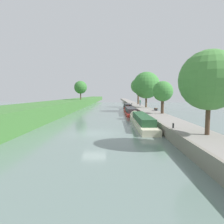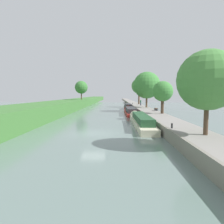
% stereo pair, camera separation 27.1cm
% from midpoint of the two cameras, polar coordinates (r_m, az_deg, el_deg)
% --- Properties ---
extents(ground_plane, '(160.00, 160.00, 0.00)m').
position_cam_midpoint_polar(ground_plane, '(20.94, -5.61, -6.19)').
color(ground_plane, slate).
extents(right_towpath, '(3.23, 260.00, 1.04)m').
position_cam_midpoint_polar(right_towpath, '(21.74, 18.32, -4.61)').
color(right_towpath, gray).
rests_on(right_towpath, ground_plane).
extents(stone_quay, '(0.25, 260.00, 1.09)m').
position_cam_midpoint_polar(stone_quay, '(21.27, 13.84, -4.64)').
color(stone_quay, gray).
rests_on(stone_quay, ground_plane).
extents(narrowboat_cream, '(1.92, 15.80, 2.06)m').
position_cam_midpoint_polar(narrowboat_cream, '(26.80, 8.17, -2.39)').
color(narrowboat_cream, beige).
rests_on(narrowboat_cream, ground_plane).
extents(narrowboat_red, '(2.19, 14.19, 2.17)m').
position_cam_midpoint_polar(narrowboat_red, '(41.78, 5.08, 0.28)').
color(narrowboat_red, maroon).
rests_on(narrowboat_red, ground_plane).
extents(narrowboat_black, '(1.84, 12.15, 2.04)m').
position_cam_midpoint_polar(narrowboat_black, '(55.15, 4.38, 1.53)').
color(narrowboat_black, black).
rests_on(narrowboat_black, ground_plane).
extents(tree_rightbank_near, '(4.50, 4.50, 6.38)m').
position_cam_midpoint_polar(tree_rightbank_near, '(16.37, 26.15, 8.29)').
color(tree_rightbank_near, '#4C3828').
rests_on(tree_rightbank_near, right_towpath).
extents(tree_rightbank_midnear, '(3.24, 3.24, 5.19)m').
position_cam_midpoint_polar(tree_rightbank_midnear, '(32.28, 14.36, 5.82)').
color(tree_rightbank_midnear, '#4C3828').
rests_on(tree_rightbank_midnear, right_towpath).
extents(tree_rightbank_midfar, '(6.25, 6.25, 8.33)m').
position_cam_midpoint_polar(tree_rightbank_midfar, '(46.87, 9.84, 7.71)').
color(tree_rightbank_midfar, brown).
rests_on(tree_rightbank_midfar, right_towpath).
extents(tree_rightbank_far, '(4.75, 4.75, 8.07)m').
position_cam_midpoint_polar(tree_rightbank_far, '(62.33, 7.58, 7.51)').
color(tree_rightbank_far, brown).
rests_on(tree_rightbank_far, right_towpath).
extents(tree_leftbank_downstream, '(4.08, 4.08, 5.95)m').
position_cam_midpoint_polar(tree_leftbank_downstream, '(63.65, -9.29, 7.12)').
color(tree_leftbank_downstream, '#4C3828').
rests_on(tree_leftbank_downstream, left_grassy_bank).
extents(person_walking, '(0.34, 0.34, 1.66)m').
position_cam_midpoint_polar(person_walking, '(54.79, 8.06, 2.83)').
color(person_walking, '#282D42').
rests_on(person_walking, right_towpath).
extents(mooring_bollard_near, '(0.16, 0.16, 0.45)m').
position_cam_midpoint_polar(mooring_bollard_near, '(18.67, 17.06, -3.84)').
color(mooring_bollard_near, black).
rests_on(mooring_bollard_near, right_towpath).
extents(mooring_bollard_far, '(0.16, 0.16, 0.45)m').
position_cam_midpoint_polar(mooring_bollard_far, '(60.68, 5.66, 2.47)').
color(mooring_bollard_far, black).
rests_on(mooring_bollard_far, right_towpath).
extents(park_bench, '(0.44, 1.50, 0.47)m').
position_cam_midpoint_polar(park_bench, '(37.88, 12.46, 0.93)').
color(park_bench, '#333338').
rests_on(park_bench, right_towpath).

